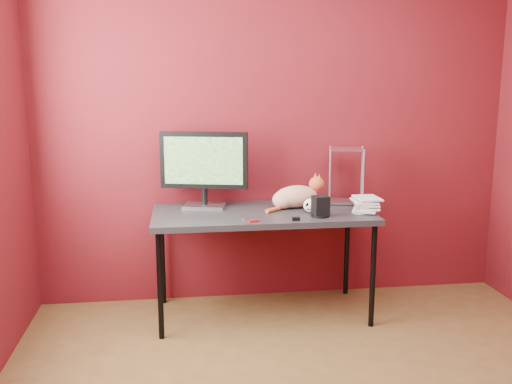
{
  "coord_description": "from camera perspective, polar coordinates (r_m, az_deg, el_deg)",
  "views": [
    {
      "loc": [
        -0.7,
        -2.4,
        1.65
      ],
      "look_at": [
        -0.22,
        1.15,
        0.93
      ],
      "focal_mm": 40.0,
      "sensor_mm": 36.0,
      "label": 1
    }
  ],
  "objects": [
    {
      "name": "room",
      "position": [
        2.51,
        8.69,
        6.53
      ],
      "size": [
        3.52,
        3.52,
        2.61
      ],
      "color": "#533C1C",
      "rests_on": "ground"
    },
    {
      "name": "desk",
      "position": [
        3.93,
        0.65,
        -2.65
      ],
      "size": [
        1.5,
        0.7,
        0.75
      ],
      "color": "black",
      "rests_on": "ground"
    },
    {
      "name": "monitor",
      "position": [
        4.0,
        -5.23,
        2.63
      ],
      "size": [
        0.61,
        0.26,
        0.53
      ],
      "rotation": [
        0.0,
        0.0,
        -0.23
      ],
      "color": "#B1B1B6",
      "rests_on": "desk"
    },
    {
      "name": "cat",
      "position": [
        4.03,
        4.04,
        -0.43
      ],
      "size": [
        0.45,
        0.3,
        0.23
      ],
      "rotation": [
        0.0,
        0.0,
        0.28
      ],
      "color": "#C05528",
      "rests_on": "desk"
    },
    {
      "name": "skull_mug",
      "position": [
        3.88,
        5.49,
        -1.35
      ],
      "size": [
        0.1,
        0.1,
        0.1
      ],
      "rotation": [
        0.0,
        0.0,
        -0.26
      ],
      "color": "white",
      "rests_on": "desk"
    },
    {
      "name": "speaker",
      "position": [
        3.77,
        6.46,
        -1.51
      ],
      "size": [
        0.12,
        0.12,
        0.14
      ],
      "rotation": [
        0.0,
        0.0,
        0.19
      ],
      "color": "black",
      "rests_on": "desk"
    },
    {
      "name": "book_stack",
      "position": [
        3.91,
        10.03,
        5.77
      ],
      "size": [
        0.23,
        0.26,
        1.06
      ],
      "rotation": [
        0.0,
        0.0,
        -0.17
      ],
      "color": "beige",
      "rests_on": "desk"
    },
    {
      "name": "wire_rack",
      "position": [
        4.19,
        9.0,
        1.64
      ],
      "size": [
        0.28,
        0.25,
        0.41
      ],
      "rotation": [
        0.0,
        0.0,
        -0.25
      ],
      "color": "#B1B1B6",
      "rests_on": "desk"
    },
    {
      "name": "pocket_knife",
      "position": [
        3.62,
        -0.23,
        -2.93
      ],
      "size": [
        0.07,
        0.04,
        0.01
      ],
      "primitive_type": "cube",
      "rotation": [
        0.0,
        0.0,
        0.38
      ],
      "color": "#AB0D13",
      "rests_on": "desk"
    },
    {
      "name": "black_gadget",
      "position": [
        3.67,
        4.01,
        -2.7
      ],
      "size": [
        0.05,
        0.03,
        0.02
      ],
      "primitive_type": "cube",
      "rotation": [
        0.0,
        0.0,
        0.04
      ],
      "color": "black",
      "rests_on": "desk"
    },
    {
      "name": "washer",
      "position": [
        3.71,
        -1.17,
        -2.67
      ],
      "size": [
        0.05,
        0.05,
        0.0
      ],
      "primitive_type": "cylinder",
      "color": "#B1B1B6",
      "rests_on": "desk"
    }
  ]
}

